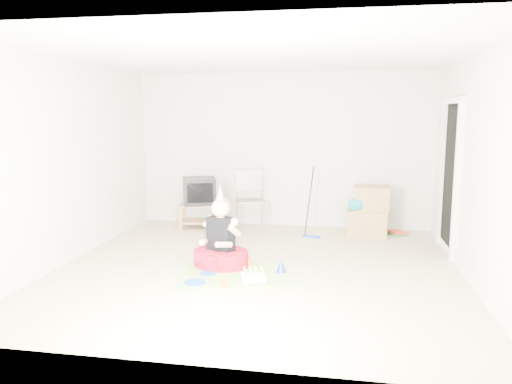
% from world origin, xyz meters
% --- Properties ---
extents(ground, '(5.00, 5.00, 0.00)m').
position_xyz_m(ground, '(0.00, 0.00, 0.00)').
color(ground, '#C9B990').
rests_on(ground, ground).
extents(doorway_recess, '(0.02, 0.90, 2.05)m').
position_xyz_m(doorway_recess, '(2.48, 1.20, 1.02)').
color(doorway_recess, black).
rests_on(doorway_recess, ground).
extents(tv_stand, '(0.71, 0.50, 0.41)m').
position_xyz_m(tv_stand, '(-1.34, 1.99, 0.25)').
color(tv_stand, '#A5754A').
rests_on(tv_stand, ground).
extents(crt_tv, '(0.64, 0.59, 0.45)m').
position_xyz_m(crt_tv, '(-1.34, 1.99, 0.63)').
color(crt_tv, black).
rests_on(crt_tv, tv_stand).
extents(folding_chair, '(0.58, 0.57, 1.03)m').
position_xyz_m(folding_chair, '(-0.46, 1.97, 0.50)').
color(folding_chair, gray).
rests_on(folding_chair, ground).
extents(cardboard_boxes, '(0.65, 0.52, 0.78)m').
position_xyz_m(cardboard_boxes, '(1.43, 1.99, 0.38)').
color(cardboard_boxes, '#A98451').
rests_on(cardboard_boxes, ground).
extents(floor_mop, '(0.28, 0.35, 1.08)m').
position_xyz_m(floor_mop, '(0.55, 1.66, 0.26)').
color(floor_mop, blue).
rests_on(floor_mop, ground).
extents(book_pile, '(0.32, 0.35, 0.06)m').
position_xyz_m(book_pile, '(1.90, 2.07, 0.03)').
color(book_pile, '#287837').
rests_on(book_pile, ground).
extents(seated_woman, '(0.91, 0.91, 1.03)m').
position_xyz_m(seated_woman, '(-0.48, 0.01, 0.23)').
color(seated_woman, '#B11024').
rests_on(seated_woman, ground).
extents(party_mat, '(1.48, 1.23, 0.01)m').
position_xyz_m(party_mat, '(-0.24, -0.34, 0.00)').
color(party_mat, '#F43396').
rests_on(party_mat, ground).
extents(birthday_cake, '(0.34, 0.30, 0.14)m').
position_xyz_m(birthday_cake, '(0.03, -0.52, 0.04)').
color(birthday_cake, white).
rests_on(birthday_cake, party_mat).
extents(blue_plate_near, '(0.25, 0.25, 0.01)m').
position_xyz_m(blue_plate_near, '(-0.55, -0.36, 0.01)').
color(blue_plate_near, blue).
rests_on(blue_plate_near, party_mat).
extents(blue_plate_far, '(0.32, 0.32, 0.01)m').
position_xyz_m(blue_plate_far, '(-0.62, -0.70, 0.01)').
color(blue_plate_far, blue).
rests_on(blue_plate_far, party_mat).
extents(orange_cup_near, '(0.08, 0.08, 0.08)m').
position_xyz_m(orange_cup_near, '(-0.13, 0.06, 0.05)').
color(orange_cup_near, orange).
rests_on(orange_cup_near, party_mat).
extents(orange_cup_far, '(0.09, 0.09, 0.08)m').
position_xyz_m(orange_cup_far, '(-0.26, -0.76, 0.04)').
color(orange_cup_far, orange).
rests_on(orange_cup_far, party_mat).
extents(blue_party_hat, '(0.13, 0.13, 0.17)m').
position_xyz_m(blue_party_hat, '(0.31, -0.14, 0.09)').
color(blue_party_hat, blue).
rests_on(blue_party_hat, party_mat).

